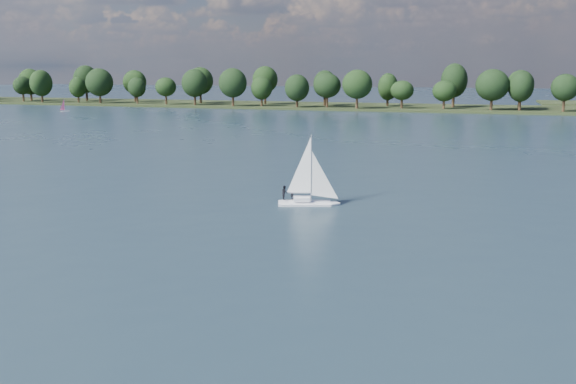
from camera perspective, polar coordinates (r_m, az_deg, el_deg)
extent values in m
plane|color=#233342|center=(130.72, 5.08, 4.35)|extent=(700.00, 700.00, 0.00)
cube|color=black|center=(241.14, 10.38, 7.32)|extent=(660.00, 40.00, 1.50)
cube|color=white|center=(72.04, 1.61, -1.18)|extent=(6.56, 3.52, 0.74)
cube|color=white|center=(71.88, 1.61, -0.60)|extent=(2.10, 1.60, 0.46)
cylinder|color=silver|center=(71.25, 1.63, 2.14)|extent=(0.11, 0.11, 7.43)
imported|color=black|center=(72.33, 0.39, -0.03)|extent=(0.48, 0.64, 1.60)
imported|color=black|center=(72.25, -0.31, -0.04)|extent=(0.92, 0.98, 1.60)
cube|color=silver|center=(233.28, -19.22, 6.76)|extent=(2.91, 2.85, 0.47)
cylinder|color=silver|center=(233.13, -19.26, 7.34)|extent=(0.08, 0.08, 4.18)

